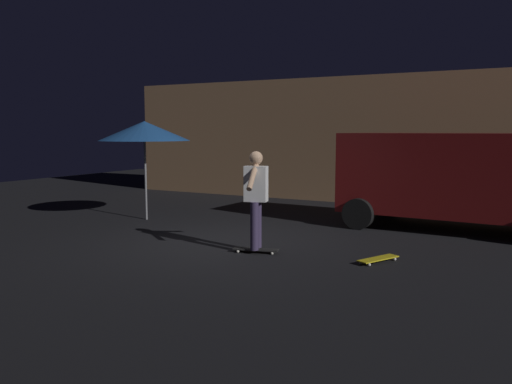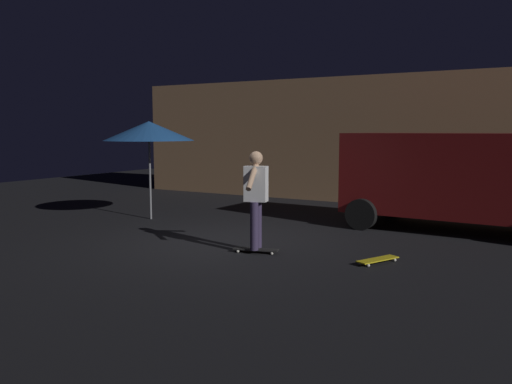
# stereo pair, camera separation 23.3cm
# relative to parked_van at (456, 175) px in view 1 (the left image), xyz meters

# --- Properties ---
(ground_plane) EXTENTS (28.00, 28.00, 0.00)m
(ground_plane) POSITION_rel_parked_van_xyz_m (-3.66, -3.46, -1.16)
(ground_plane) COLOR black
(low_building) EXTENTS (13.23, 3.22, 3.62)m
(low_building) POSITION_rel_parked_van_xyz_m (-4.16, 4.50, 0.65)
(low_building) COLOR #AD7F56
(low_building) RESTS_ON ground_plane
(parked_van) EXTENTS (4.68, 2.35, 2.03)m
(parked_van) POSITION_rel_parked_van_xyz_m (0.00, 0.00, 0.00)
(parked_van) COLOR maroon
(parked_van) RESTS_ON ground_plane
(patio_umbrella) EXTENTS (2.10, 2.10, 2.30)m
(patio_umbrella) POSITION_rel_parked_van_xyz_m (-6.55, -2.12, 0.91)
(patio_umbrella) COLOR slate
(patio_umbrella) RESTS_ON ground_plane
(skateboard_ridden) EXTENTS (0.81, 0.39, 0.07)m
(skateboard_ridden) POSITION_rel_parked_van_xyz_m (-2.66, -3.87, -1.11)
(skateboard_ridden) COLOR black
(skateboard_ridden) RESTS_ON ground_plane
(skateboard_spare) EXTENTS (0.52, 0.79, 0.07)m
(skateboard_spare) POSITION_rel_parked_van_xyz_m (-0.64, -3.53, -1.11)
(skateboard_spare) COLOR gold
(skateboard_spare) RESTS_ON ground_plane
(skater) EXTENTS (0.42, 0.97, 1.67)m
(skater) POSITION_rel_parked_van_xyz_m (-2.66, -3.87, -0.12)
(skater) COLOR #382D4C
(skater) RESTS_ON skateboard_ridden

